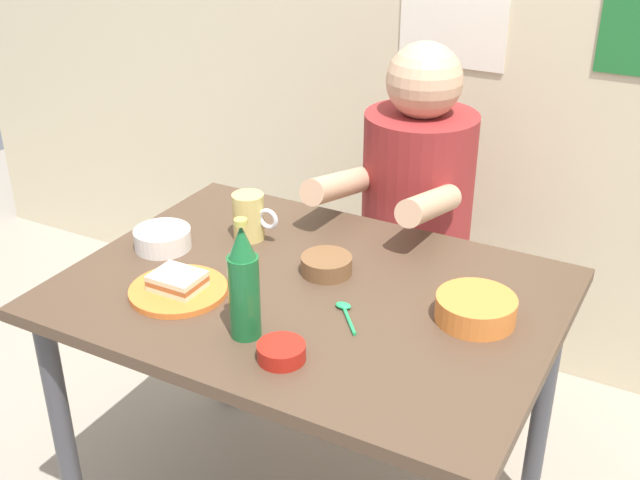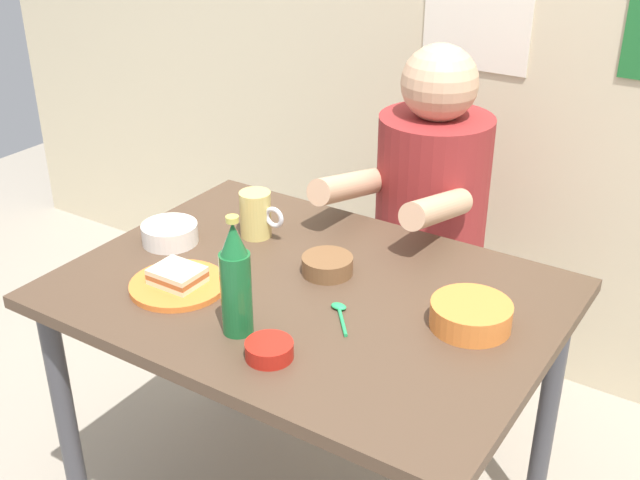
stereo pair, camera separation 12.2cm
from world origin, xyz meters
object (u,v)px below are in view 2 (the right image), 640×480
Objects in this scene: sandwich at (177,275)px; beer_mug at (256,214)px; person_seated at (431,187)px; beer_bottle at (236,281)px; rice_bowl_white at (171,232)px; dining_table at (308,323)px; plate_orange at (178,285)px; stool at (424,311)px.

beer_mug is at bearing 91.56° from sandwich.
person_seated reaches higher than sandwich.
person_seated reaches higher than beer_bottle.
person_seated is 0.75m from rice_bowl_white.
rice_bowl_white is at bearing 179.60° from dining_table.
sandwich is (-0.00, 0.00, 0.02)m from plate_orange.
beer_bottle is at bearing -58.11° from beer_mug.
plate_orange is 0.84× the size of beer_bottle.
dining_table is 0.31m from plate_orange.
stool is 0.71m from beer_mug.
dining_table is 0.63m from person_seated.
dining_table is 0.31m from beer_bottle.
beer_mug is (-0.26, -0.48, 0.45)m from stool.
stool is at bearing 56.11° from rice_bowl_white.
beer_bottle reaches higher than sandwich.
sandwich is at bearing -107.95° from person_seated.
beer_bottle reaches higher than beer_mug.
beer_bottle is at bearing -30.10° from rice_bowl_white.
person_seated is 6.54× the size of sandwich.
person_seated is 5.14× the size of rice_bowl_white.
sandwich is at bearing -107.71° from stool.
stool is 4.09× the size of sandwich.
person_seated reaches higher than plate_orange.
dining_table is 0.33m from beer_mug.
plate_orange is 0.02m from sandwich.
person_seated is at bearing 61.06° from beer_mug.
person_seated reaches higher than stool.
beer_bottle is (0.23, -0.37, 0.06)m from beer_mug.
beer_bottle is (-0.03, -0.85, 0.51)m from stool.
rice_bowl_white is at bearing 136.22° from sandwich.
person_seated is 3.27× the size of plate_orange.
beer_mug is 0.90× the size of rice_bowl_white.
dining_table is 2.44× the size of stool.
person_seated is at bearing 72.05° from sandwich.
beer_mug reaches higher than stool.
beer_mug is 0.22m from rice_bowl_white.
plate_orange is 1.75× the size of beer_mug.
person_seated is at bearing -90.00° from stool.
sandwich is (-0.25, -0.16, 0.13)m from dining_table.
sandwich is at bearing 163.68° from beer_bottle.
plate_orange is at bearing -107.71° from stool.
plate_orange is 0.26m from beer_bottle.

